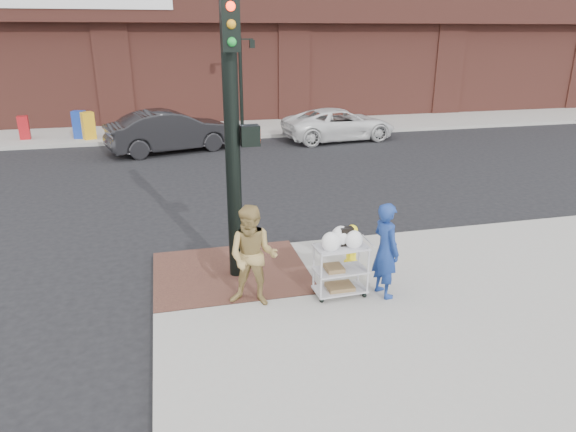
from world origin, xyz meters
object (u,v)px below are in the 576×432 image
object	(u,v)px
lamp_post	(241,73)
minivan_white	(339,124)
woman_blue	(386,250)
pedestrian_tan	(253,256)
fire_hydrant	(352,245)
utility_cart	(341,266)
sedan_dark	(171,131)
traffic_signal_pole	(233,129)

from	to	relation	value
lamp_post	minivan_white	distance (m)	5.19
woman_blue	pedestrian_tan	xyz separation A→B (m)	(-2.18, 0.21, 0.03)
pedestrian_tan	fire_hydrant	world-z (taller)	pedestrian_tan
utility_cart	fire_hydrant	size ratio (longest dim) A/B	1.47
pedestrian_tan	minivan_white	size ratio (longest dim) A/B	0.35
lamp_post	fire_hydrant	world-z (taller)	lamp_post
lamp_post	fire_hydrant	distance (m)	15.48
lamp_post	utility_cart	xyz separation A→B (m)	(-0.93, -16.41, -1.92)
utility_cart	woman_blue	bearing A→B (deg)	-11.83
utility_cart	lamp_post	bearing A→B (deg)	86.75
utility_cart	fire_hydrant	distance (m)	1.23
sedan_dark	utility_cart	distance (m)	12.89
traffic_signal_pole	pedestrian_tan	xyz separation A→B (m)	(0.09, -1.12, -1.84)
woman_blue	lamp_post	bearing A→B (deg)	-12.08
woman_blue	utility_cart	distance (m)	0.78
lamp_post	pedestrian_tan	size ratio (longest dim) A/B	2.38
sedan_dark	utility_cart	size ratio (longest dim) A/B	4.00
pedestrian_tan	fire_hydrant	xyz separation A→B (m)	(2.06, 1.01, -0.42)
lamp_post	fire_hydrant	size ratio (longest dim) A/B	4.91
lamp_post	sedan_dark	world-z (taller)	lamp_post
pedestrian_tan	minivan_white	distance (m)	14.56
lamp_post	pedestrian_tan	bearing A→B (deg)	-98.32
woman_blue	traffic_signal_pole	bearing A→B (deg)	48.21
lamp_post	woman_blue	size ratio (longest dim) A/B	2.46
pedestrian_tan	fire_hydrant	distance (m)	2.33
traffic_signal_pole	fire_hydrant	bearing A→B (deg)	-2.90
woman_blue	fire_hydrant	bearing A→B (deg)	-5.66
lamp_post	traffic_signal_pole	size ratio (longest dim) A/B	0.80
traffic_signal_pole	utility_cart	xyz separation A→B (m)	(1.54, -1.18, -2.14)
woman_blue	minivan_white	bearing A→B (deg)	-27.43
minivan_white	utility_cart	distance (m)	14.07
sedan_dark	minivan_white	world-z (taller)	sedan_dark
sedan_dark	minivan_white	size ratio (longest dim) A/B	1.00
minivan_white	fire_hydrant	world-z (taller)	minivan_white
woman_blue	minivan_white	distance (m)	14.00
sedan_dark	utility_cart	world-z (taller)	sedan_dark
utility_cart	traffic_signal_pole	bearing A→B (deg)	142.61
traffic_signal_pole	utility_cart	world-z (taller)	traffic_signal_pole
utility_cart	pedestrian_tan	bearing A→B (deg)	177.68
lamp_post	pedestrian_tan	distance (m)	16.60
lamp_post	pedestrian_tan	xyz separation A→B (m)	(-2.39, -16.35, -1.63)
minivan_white	traffic_signal_pole	bearing A→B (deg)	146.92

